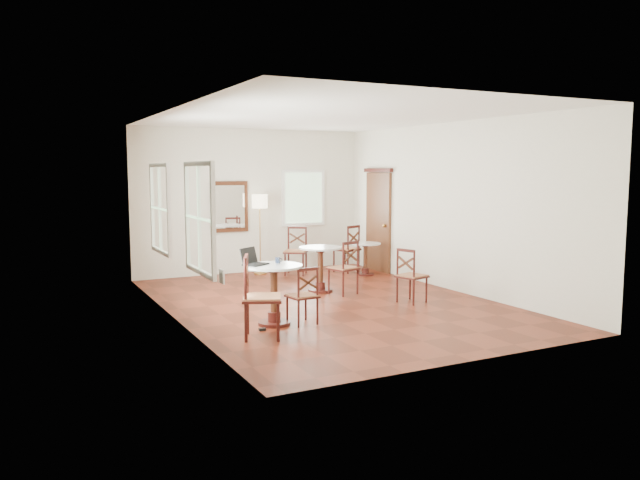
# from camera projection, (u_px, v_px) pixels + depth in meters

# --- Properties ---
(ground) EXTENTS (7.00, 7.00, 0.00)m
(ground) POSITION_uv_depth(u_px,v_px,m) (328.00, 303.00, 10.13)
(ground) COLOR #5B1E0F
(ground) RESTS_ON ground
(room_shell) EXTENTS (5.02, 7.02, 3.01)m
(room_shell) POSITION_uv_depth(u_px,v_px,m) (317.00, 186.00, 10.13)
(room_shell) COLOR silver
(room_shell) RESTS_ON ground
(cafe_table_near) EXTENTS (0.80, 0.80, 0.84)m
(cafe_table_near) POSITION_uv_depth(u_px,v_px,m) (274.00, 288.00, 8.64)
(cafe_table_near) COLOR #3F140F
(cafe_table_near) RESTS_ON ground
(cafe_table_mid) EXTENTS (0.76, 0.76, 0.80)m
(cafe_table_mid) POSITION_uv_depth(u_px,v_px,m) (320.00, 264.00, 11.02)
(cafe_table_mid) COLOR #3F140F
(cafe_table_mid) RESTS_ON ground
(cafe_table_back) EXTENTS (0.63, 0.63, 0.67)m
(cafe_table_back) POSITION_uv_depth(u_px,v_px,m) (365.00, 255.00, 12.77)
(cafe_table_back) COLOR #3F140F
(cafe_table_back) RESTS_ON ground
(chair_near_a) EXTENTS (0.42, 0.42, 0.82)m
(chair_near_a) POSITION_uv_depth(u_px,v_px,m) (303.00, 296.00, 8.68)
(chair_near_a) COLOR #3F140F
(chair_near_a) RESTS_ON ground
(chair_near_b) EXTENTS (0.65, 0.65, 1.07)m
(chair_near_b) POSITION_uv_depth(u_px,v_px,m) (260.00, 297.00, 7.96)
(chair_near_b) COLOR #3F140F
(chair_near_b) RESTS_ON ground
(chair_mid_a) EXTENTS (0.53, 0.53, 0.94)m
(chair_mid_a) POSITION_uv_depth(u_px,v_px,m) (344.00, 268.00, 10.77)
(chair_mid_a) COLOR #3F140F
(chair_mid_a) RESTS_ON ground
(chair_mid_b) EXTENTS (0.51, 0.51, 0.89)m
(chair_mid_b) POSITION_uv_depth(u_px,v_px,m) (411.00, 276.00, 10.09)
(chair_mid_b) COLOR #3F140F
(chair_mid_b) RESTS_ON ground
(chair_back_a) EXTENTS (0.60, 0.60, 1.00)m
(chair_back_a) POSITION_uv_depth(u_px,v_px,m) (347.00, 249.00, 13.14)
(chair_back_a) COLOR #3F140F
(chair_back_a) RESTS_ON ground
(chair_back_b) EXTENTS (0.63, 0.63, 0.99)m
(chair_back_b) POSITION_uv_depth(u_px,v_px,m) (296.00, 251.00, 12.84)
(chair_back_b) COLOR #3F140F
(chair_back_b) RESTS_ON ground
(floor_lamp) EXTENTS (0.32, 0.32, 1.66)m
(floor_lamp) POSITION_uv_depth(u_px,v_px,m) (260.00, 207.00, 12.79)
(floor_lamp) COLOR #BF8C3F
(floor_lamp) RESTS_ON ground
(laptop) EXTENTS (0.42, 0.40, 0.23)m
(laptop) POSITION_uv_depth(u_px,v_px,m) (253.00, 261.00, 8.62)
(laptop) COLOR black
(laptop) RESTS_ON cafe_table_near
(mouse) EXTENTS (0.09, 0.06, 0.04)m
(mouse) POSITION_uv_depth(u_px,v_px,m) (257.00, 263.00, 8.64)
(mouse) COLOR black
(mouse) RESTS_ON cafe_table_near
(navy_mug) EXTENTS (0.11, 0.07, 0.09)m
(navy_mug) POSITION_uv_depth(u_px,v_px,m) (278.00, 260.00, 8.75)
(navy_mug) COLOR #0F1A34
(navy_mug) RESTS_ON cafe_table_near
(water_glass) EXTENTS (0.06, 0.06, 0.10)m
(water_glass) POSITION_uv_depth(u_px,v_px,m) (278.00, 261.00, 8.59)
(water_glass) COLOR white
(water_glass) RESTS_ON cafe_table_near
(power_adapter) EXTENTS (0.09, 0.05, 0.04)m
(power_adapter) POSITION_uv_depth(u_px,v_px,m) (262.00, 329.00, 8.36)
(power_adapter) COLOR black
(power_adapter) RESTS_ON ground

